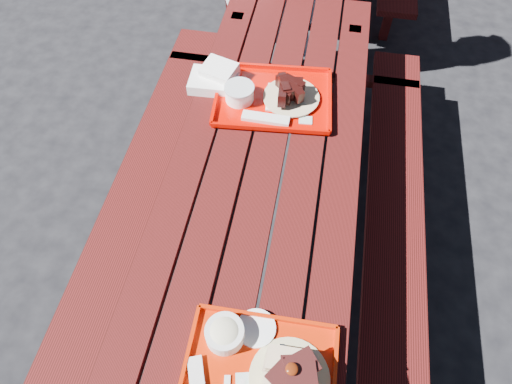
% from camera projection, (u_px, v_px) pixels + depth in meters
% --- Properties ---
extents(ground, '(60.00, 60.00, 0.00)m').
position_uv_depth(ground, '(261.00, 258.00, 2.38)').
color(ground, black).
rests_on(ground, ground).
extents(picnic_table_near, '(1.41, 2.40, 0.75)m').
position_uv_depth(picnic_table_near, '(262.00, 198.00, 1.92)').
color(picnic_table_near, '#4A0E0E').
rests_on(picnic_table_near, ground).
extents(near_tray, '(0.45, 0.38, 0.14)m').
position_uv_depth(near_tray, '(260.00, 364.00, 1.32)').
color(near_tray, '#B72004').
rests_on(near_tray, picnic_table_near).
extents(far_tray, '(0.53, 0.43, 0.08)m').
position_uv_depth(far_tray, '(271.00, 97.00, 1.96)').
color(far_tray, '#C60900').
rests_on(far_tray, picnic_table_near).
extents(white_cloth, '(0.22, 0.19, 0.09)m').
position_uv_depth(white_cloth, '(216.00, 78.00, 2.01)').
color(white_cloth, white).
rests_on(white_cloth, picnic_table_near).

